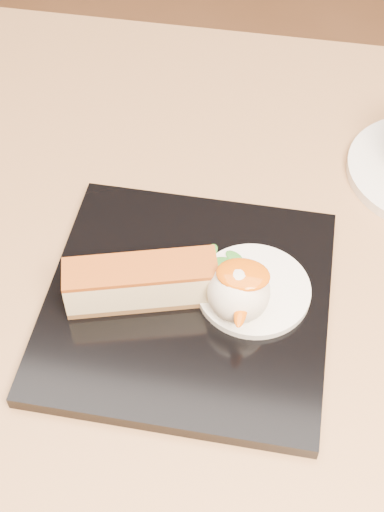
% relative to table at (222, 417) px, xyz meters
% --- Properties ---
extents(table, '(0.80, 0.80, 0.72)m').
position_rel_table_xyz_m(table, '(0.00, 0.00, 0.00)').
color(table, black).
rests_on(table, ground).
extents(dessert_plate, '(0.22, 0.22, 0.01)m').
position_rel_table_xyz_m(dessert_plate, '(-0.03, 0.01, 0.16)').
color(dessert_plate, black).
rests_on(dessert_plate, table).
extents(cheesecake, '(0.12, 0.06, 0.04)m').
position_rel_table_xyz_m(cheesecake, '(-0.07, 0.01, 0.19)').
color(cheesecake, brown).
rests_on(cheesecake, dessert_plate).
extents(cream_smear, '(0.09, 0.09, 0.01)m').
position_rel_table_xyz_m(cream_smear, '(0.02, 0.03, 0.17)').
color(cream_smear, white).
rests_on(cream_smear, dessert_plate).
extents(ice_cream_scoop, '(0.05, 0.05, 0.05)m').
position_rel_table_xyz_m(ice_cream_scoop, '(0.01, 0.01, 0.19)').
color(ice_cream_scoop, white).
rests_on(ice_cream_scoop, cream_smear).
extents(mango_sauce, '(0.04, 0.03, 0.01)m').
position_rel_table_xyz_m(mango_sauce, '(0.01, 0.01, 0.21)').
color(mango_sauce, '#D85A06').
rests_on(mango_sauce, ice_cream_scoop).
extents(mint_sprig, '(0.04, 0.03, 0.00)m').
position_rel_table_xyz_m(mint_sprig, '(-0.01, 0.05, 0.17)').
color(mint_sprig, '#36872C').
rests_on(mint_sprig, cream_smear).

